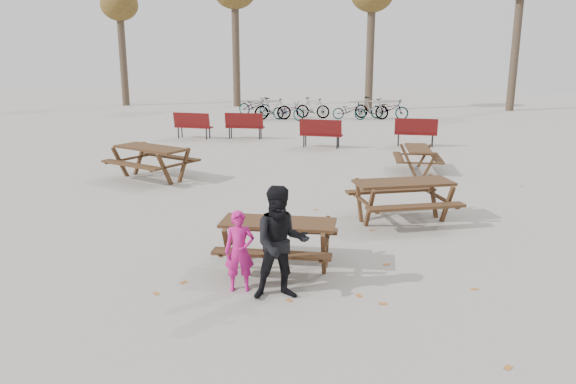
# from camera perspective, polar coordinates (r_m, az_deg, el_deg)

# --- Properties ---
(ground) EXTENTS (80.00, 80.00, 0.00)m
(ground) POSITION_cam_1_polar(r_m,az_deg,el_deg) (9.11, -0.98, -7.65)
(ground) COLOR gray
(ground) RESTS_ON ground
(main_picnic_table) EXTENTS (1.80, 1.45, 0.78)m
(main_picnic_table) POSITION_cam_1_polar(r_m,az_deg,el_deg) (8.91, -1.00, -4.15)
(main_picnic_table) COLOR #342113
(main_picnic_table) RESTS_ON ground
(food_tray) EXTENTS (0.18, 0.11, 0.03)m
(food_tray) POSITION_cam_1_polar(r_m,az_deg,el_deg) (8.75, -0.82, -3.07)
(food_tray) COLOR silver
(food_tray) RESTS_ON main_picnic_table
(bread_roll) EXTENTS (0.14, 0.06, 0.05)m
(bread_roll) POSITION_cam_1_polar(r_m,az_deg,el_deg) (8.74, -0.82, -2.81)
(bread_roll) COLOR tan
(bread_roll) RESTS_ON food_tray
(soda_bottle) EXTENTS (0.07, 0.07, 0.17)m
(soda_bottle) POSITION_cam_1_polar(r_m,az_deg,el_deg) (8.72, -2.11, -2.78)
(soda_bottle) COLOR silver
(soda_bottle) RESTS_ON main_picnic_table
(child) EXTENTS (0.49, 0.37, 1.19)m
(child) POSITION_cam_1_polar(r_m,az_deg,el_deg) (8.12, -4.95, -6.01)
(child) COLOR #C41878
(child) RESTS_ON ground
(adult) EXTENTS (0.93, 0.82, 1.62)m
(adult) POSITION_cam_1_polar(r_m,az_deg,el_deg) (7.77, -0.72, -5.22)
(adult) COLOR black
(adult) RESTS_ON ground
(picnic_table_east) EXTENTS (2.37, 2.15, 0.84)m
(picnic_table_east) POSITION_cam_1_polar(r_m,az_deg,el_deg) (11.57, 11.57, -0.95)
(picnic_table_east) COLOR #342113
(picnic_table_east) RESTS_ON ground
(picnic_table_north) EXTENTS (2.57, 2.39, 0.89)m
(picnic_table_north) POSITION_cam_1_polar(r_m,az_deg,el_deg) (15.48, -13.69, 2.86)
(picnic_table_north) COLOR #342113
(picnic_table_north) RESTS_ON ground
(picnic_table_far) EXTENTS (1.36, 1.66, 0.69)m
(picnic_table_far) POSITION_cam_1_polar(r_m,az_deg,el_deg) (16.48, 13.02, 3.23)
(picnic_table_far) COLOR #342113
(picnic_table_far) RESTS_ON ground
(park_bench_row) EXTENTS (10.07, 2.15, 1.03)m
(park_bench_row) POSITION_cam_1_polar(r_m,az_deg,el_deg) (21.11, 0.28, 6.43)
(park_bench_row) COLOR #5E1213
(park_bench_row) RESTS_ON ground
(bicycle_row) EXTENTS (8.99, 2.77, 1.10)m
(bicycle_row) POSITION_cam_1_polar(r_m,az_deg,el_deg) (28.59, 3.25, 8.46)
(bicycle_row) COLOR black
(bicycle_row) RESTS_ON ground
(fallen_leaves) EXTENTS (11.00, 11.00, 0.01)m
(fallen_leaves) POSITION_cam_1_polar(r_m,az_deg,el_deg) (11.39, 3.66, -3.12)
(fallen_leaves) COLOR #B2652A
(fallen_leaves) RESTS_ON ground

